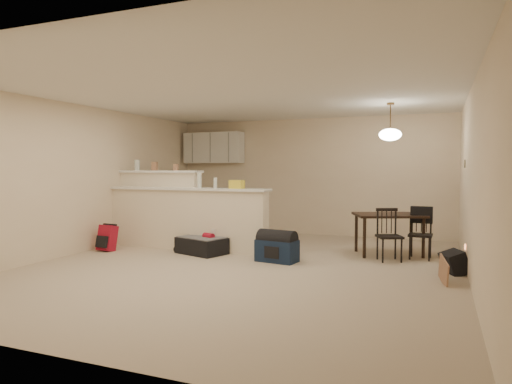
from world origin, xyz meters
The scene contains 20 objects.
room centered at (0.00, 0.00, 1.25)m, with size 7.00×7.02×2.50m.
breakfast_bar centered at (-1.76, 0.98, 0.61)m, with size 3.08×0.58×1.39m.
upper_cabinets centered at (-2.20, 3.32, 1.90)m, with size 1.40×0.34×0.70m, color white.
kitchen_counter centered at (-2.00, 3.19, 0.45)m, with size 1.80×0.60×0.90m, color white.
thermostat centered at (2.98, 1.55, 1.50)m, with size 0.02×0.12×0.12m, color beige.
jar centered at (-2.70, 1.12, 1.49)m, with size 0.10×0.10×0.20m, color silver.
cereal_box centered at (-2.31, 1.12, 1.47)m, with size 0.10×0.07×0.16m, color #A47454.
small_box centered at (-1.85, 1.12, 1.45)m, with size 0.08×0.06×0.12m, color #A47454.
bottle_a centered at (-1.24, 0.90, 1.22)m, with size 0.07×0.07×0.26m, color silver.
bottle_b centered at (-0.93, 0.90, 1.18)m, with size 0.06×0.06×0.18m, color silver.
bag_lump centered at (-0.53, 0.90, 1.16)m, with size 0.22×0.18×0.14m, color #A47454.
dining_table centered at (1.87, 1.68, 0.60)m, with size 1.28×1.08×0.68m.
pendant_lamp centered at (1.87, 1.68, 1.99)m, with size 0.36×0.36×0.62m.
dining_chair_near centered at (1.94, 1.14, 0.40)m, with size 0.35×0.34×0.81m, color black, non-canonical shape.
dining_chair_far centered at (2.37, 1.50, 0.40)m, with size 0.35×0.34×0.80m, color black, non-canonical shape.
suitcase centered at (-1.04, 0.61, 0.13)m, with size 0.80×0.52×0.27m, color black.
red_backpack centered at (-2.70, 0.24, 0.22)m, with size 0.29×0.18×0.44m, color #A91328.
navy_duffel centered at (0.34, 0.46, 0.17)m, with size 0.62×0.34×0.34m, color #13213C.
black_daypack centered at (2.84, 0.59, 0.15)m, with size 0.34×0.24×0.30m, color black.
cardboard_sheet centered at (2.70, -0.04, 0.16)m, with size 0.41×0.02×0.31m, color #A47454.
Camera 1 is at (2.62, -6.09, 1.43)m, focal length 32.00 mm.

